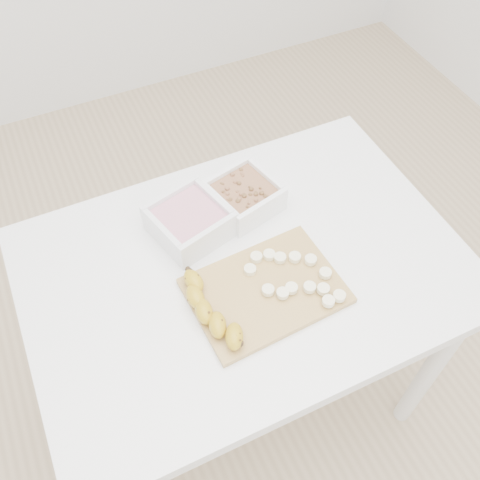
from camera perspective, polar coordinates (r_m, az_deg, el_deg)
name	(u,v)px	position (r m, az deg, el deg)	size (l,w,h in m)	color
ground	(244,391)	(1.89, 0.40, -15.84)	(3.50, 3.50, 0.00)	#C6AD89
table	(245,288)	(1.31, 0.56, -5.13)	(1.00, 0.70, 0.75)	white
bowl_yogurt	(190,221)	(1.26, -5.40, 2.04)	(0.20, 0.20, 0.08)	white
bowl_granola	(244,195)	(1.31, 0.42, 4.77)	(0.18, 0.18, 0.07)	white
cutting_board	(265,291)	(1.18, 2.72, -5.42)	(0.33, 0.23, 0.01)	tan
banana	(212,311)	(1.12, -3.05, -7.56)	(0.06, 0.21, 0.04)	#B58F18
banana_slices	(295,276)	(1.19, 5.84, -3.89)	(0.17, 0.20, 0.02)	#F9F0C0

